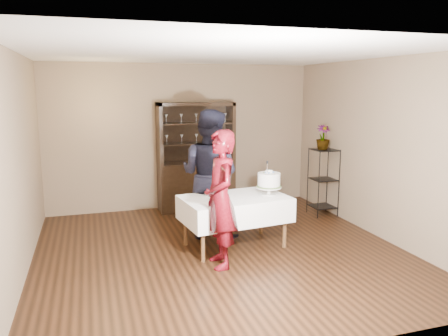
# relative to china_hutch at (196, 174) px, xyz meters

# --- Properties ---
(floor) EXTENTS (5.00, 5.00, 0.00)m
(floor) POSITION_rel_china_hutch_xyz_m (-0.20, -2.25, -0.66)
(floor) COLOR black
(floor) RESTS_ON ground
(ceiling) EXTENTS (5.00, 5.00, 0.00)m
(ceiling) POSITION_rel_china_hutch_xyz_m (-0.20, -2.25, 2.04)
(ceiling) COLOR white
(ceiling) RESTS_ON back_wall
(back_wall) EXTENTS (5.00, 0.02, 2.70)m
(back_wall) POSITION_rel_china_hutch_xyz_m (-0.20, 0.25, 0.69)
(back_wall) COLOR #706048
(back_wall) RESTS_ON floor
(wall_left) EXTENTS (0.02, 5.00, 2.70)m
(wall_left) POSITION_rel_china_hutch_xyz_m (-2.70, -2.25, 0.69)
(wall_left) COLOR #706048
(wall_left) RESTS_ON floor
(wall_right) EXTENTS (0.02, 5.00, 2.70)m
(wall_right) POSITION_rel_china_hutch_xyz_m (2.30, -2.25, 0.69)
(wall_right) COLOR #706048
(wall_right) RESTS_ON floor
(china_hutch) EXTENTS (1.40, 0.48, 2.00)m
(china_hutch) POSITION_rel_china_hutch_xyz_m (0.00, 0.00, 0.00)
(china_hutch) COLOR black
(china_hutch) RESTS_ON floor
(plant_etagere) EXTENTS (0.42, 0.42, 1.20)m
(plant_etagere) POSITION_rel_china_hutch_xyz_m (2.08, -1.05, -0.01)
(plant_etagere) COLOR black
(plant_etagere) RESTS_ON floor
(cake_table) EXTENTS (1.57, 1.08, 0.73)m
(cake_table) POSITION_rel_china_hutch_xyz_m (0.05, -2.11, -0.10)
(cake_table) COLOR white
(cake_table) RESTS_ON floor
(woman) EXTENTS (0.43, 0.65, 1.76)m
(woman) POSITION_rel_china_hutch_xyz_m (-0.34, -2.71, 0.21)
(woman) COLOR #39050C
(woman) RESTS_ON floor
(man) EXTENTS (1.20, 1.19, 1.95)m
(man) POSITION_rel_china_hutch_xyz_m (-0.18, -1.60, 0.31)
(man) COLOR black
(man) RESTS_ON floor
(cake) EXTENTS (0.40, 0.40, 0.50)m
(cake) POSITION_rel_china_hutch_xyz_m (0.56, -2.13, 0.27)
(cake) COLOR silver
(cake) RESTS_ON cake_table
(plate_near) EXTENTS (0.23, 0.23, 0.01)m
(plate_near) POSITION_rel_china_hutch_xyz_m (-0.12, -2.15, 0.08)
(plate_near) COLOR silver
(plate_near) RESTS_ON cake_table
(plate_far) EXTENTS (0.23, 0.23, 0.01)m
(plate_far) POSITION_rel_china_hutch_xyz_m (-0.15, -1.97, 0.08)
(plate_far) COLOR silver
(plate_far) RESTS_ON cake_table
(potted_plant) EXTENTS (0.25, 0.25, 0.43)m
(potted_plant) POSITION_rel_china_hutch_xyz_m (2.03, -1.07, 0.74)
(potted_plant) COLOR #48642F
(potted_plant) RESTS_ON plant_etagere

